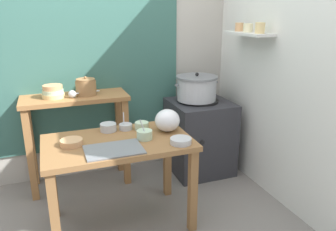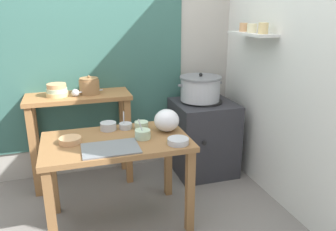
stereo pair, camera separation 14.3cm
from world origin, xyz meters
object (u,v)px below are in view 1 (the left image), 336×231
Objects in this scene: clay_pot at (86,87)px; prep_bowl_0 at (71,142)px; prep_table at (119,154)px; prep_bowl_4 at (126,126)px; stove_block at (200,136)px; prep_bowl_5 at (181,141)px; prep_bowl_3 at (108,127)px; plastic_bag at (167,120)px; prep_bowl_2 at (145,134)px; steamer_pot at (197,88)px; ladle at (74,94)px; serving_tray at (114,150)px; bowl_stack_enamel at (53,92)px; back_shelf_table at (77,119)px; prep_bowl_1 at (142,126)px.

clay_pot reaches higher than prep_bowl_0.
prep_bowl_4 is (0.11, 0.21, 0.14)m from prep_table.
stove_block is 4.96× the size of prep_bowl_5.
prep_bowl_3 is (-1.02, -0.41, 0.37)m from stove_block.
prep_bowl_2 is at bearing -155.21° from plastic_bag.
prep_bowl_3 is (0.30, 0.20, 0.01)m from prep_bowl_0.
prep_bowl_4 is (-0.84, -0.44, -0.16)m from steamer_pot.
ladle is at bearing 125.76° from prep_bowl_4.
serving_tray is at bearing -95.26° from prep_bowl_3.
prep_bowl_3 is at bearing -156.37° from steamer_pot.
prep_bowl_2 is (0.61, -0.81, -0.20)m from bowl_stack_enamel.
prep_table is at bearing -71.01° from ladle.
clay_pot is (0.11, 0.00, 0.30)m from back_shelf_table.
prep_bowl_0 is (0.08, -0.74, -0.21)m from bowl_stack_enamel.
serving_tray is at bearing -86.45° from clay_pot.
plastic_bag is (0.42, 0.06, 0.20)m from prep_table.
prep_bowl_0 is at bearing 143.77° from serving_tray.
stove_block is 1.04m from prep_bowl_4.
prep_bowl_2 is (0.26, 0.13, 0.03)m from serving_tray.
prep_bowl_2 reaches higher than prep_bowl_1.
plastic_bag is (0.65, -0.71, 0.13)m from back_shelf_table.
prep_bowl_0 is (-0.75, -0.03, -0.07)m from plastic_bag.
prep_bowl_4 is (0.23, -0.55, -0.23)m from clay_pot.
prep_bowl_5 is at bearing -61.18° from clay_pot.
ladle is 0.74m from prep_bowl_1.
serving_tray is at bearing 173.89° from prep_bowl_5.
plastic_bag is 1.43× the size of prep_bowl_4.
back_shelf_table is at bearing 117.90° from prep_bowl_2.
prep_bowl_1 is at bearing -42.98° from bowl_stack_enamel.
plastic_bag is at bearing 90.36° from prep_bowl_5.
bowl_stack_enamel is 1.39× the size of prep_bowl_4.
stove_block reaches higher than prep_table.
prep_table is 0.81m from ladle.
ladle is at bearing -20.67° from bowl_stack_enamel.
bowl_stack_enamel reaches higher than back_shelf_table.
prep_bowl_0 is 1.03× the size of prep_bowl_5.
prep_table is 6.88× the size of prep_bowl_2.
ladle reaches higher than prep_bowl_4.
ladle reaches higher than prep_bowl_2.
prep_table is 2.37× the size of steamer_pot.
prep_bowl_3 is 0.14m from prep_bowl_4.
prep_bowl_2 is at bearing -100.26° from prep_bowl_1.
prep_bowl_5 is at bearing -54.40° from ladle.
prep_table is 0.28m from prep_bowl_4.
bowl_stack_enamel is 0.91m from prep_bowl_1.
prep_bowl_5 is (0.00, -0.28, -0.07)m from plastic_bag.
clay_pot is 0.80m from prep_bowl_0.
prep_table is at bearing -61.69° from bowl_stack_enamel.
prep_table is 0.49m from prep_bowl_5.
serving_tray is 3.56× the size of prep_bowl_1.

